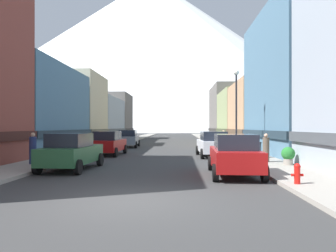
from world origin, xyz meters
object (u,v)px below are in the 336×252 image
at_px(potted_plant_0, 288,155).
at_px(car_left_2, 128,139).
at_px(pedestrian_2, 266,149).
at_px(car_left_0, 71,151).
at_px(car_left_1, 108,143).
at_px(pedestrian_0, 33,149).
at_px(trash_bin_right, 257,150).
at_px(car_right_0, 234,155).
at_px(fire_hydrant_near, 297,173).
at_px(streetlamp_right, 236,99).
at_px(pedestrian_1, 223,138).
at_px(car_right_1, 213,144).

bearing_deg(potted_plant_0, car_left_2, 123.44).
relative_size(car_left_2, pedestrian_2, 2.84).
relative_size(car_left_0, car_left_2, 1.00).
bearing_deg(pedestrian_2, car_left_1, 151.11).
height_order(potted_plant_0, pedestrian_0, pedestrian_0).
relative_size(trash_bin_right, pedestrian_0, 0.60).
distance_m(car_left_0, car_right_0, 7.77).
relative_size(car_right_0, fire_hydrant_near, 6.35).
distance_m(car_left_1, fire_hydrant_near, 15.57).
xyz_separation_m(car_right_0, pedestrian_2, (2.45, 4.19, -0.03)).
relative_size(potted_plant_0, pedestrian_0, 0.56).
xyz_separation_m(car_right_0, trash_bin_right, (2.55, 6.75, -0.26)).
relative_size(car_left_1, pedestrian_2, 2.83).
height_order(car_left_2, streetlamp_right, streetlamp_right).
height_order(car_left_1, potted_plant_0, car_left_1).
bearing_deg(car_right_0, car_left_2, 111.64).
bearing_deg(pedestrian_1, car_left_2, -166.77).
bearing_deg(fire_hydrant_near, pedestrian_0, 154.51).
height_order(car_left_0, car_right_1, same).
height_order(fire_hydrant_near, pedestrian_1, pedestrian_1).
bearing_deg(pedestrian_0, pedestrian_2, 6.37).
bearing_deg(car_right_0, pedestrian_0, 164.43).
xyz_separation_m(car_left_0, car_right_1, (7.61, 7.21, 0.00)).
xyz_separation_m(trash_bin_right, streetlamp_right, (-1.00, 1.65, 3.34)).
distance_m(car_right_0, pedestrian_0, 10.43).
relative_size(car_left_0, fire_hydrant_near, 6.36).
bearing_deg(pedestrian_2, streetlamp_right, 102.09).
relative_size(car_left_2, streetlamp_right, 0.76).
height_order(car_right_0, trash_bin_right, car_right_0).
height_order(car_right_1, potted_plant_0, car_right_1).
bearing_deg(car_left_0, pedestrian_0, 154.18).
bearing_deg(car_left_0, car_right_1, 43.47).
relative_size(pedestrian_0, streetlamp_right, 0.28).
bearing_deg(fire_hydrant_near, car_left_1, 126.46).
xyz_separation_m(car_right_0, pedestrian_1, (2.45, 21.51, -0.02)).
bearing_deg(potted_plant_0, pedestrian_2, 118.18).
height_order(car_left_1, car_right_1, same).
relative_size(trash_bin_right, pedestrian_1, 0.62).
xyz_separation_m(car_left_0, trash_bin_right, (10.15, 5.13, -0.26)).
xyz_separation_m(car_left_0, streetlamp_right, (9.15, 6.78, 3.09)).
height_order(car_left_2, car_right_0, same).
relative_size(pedestrian_2, streetlamp_right, 0.27).
xyz_separation_m(potted_plant_0, pedestrian_2, (-0.75, 1.40, 0.22)).
relative_size(fire_hydrant_near, pedestrian_2, 0.45).
bearing_deg(streetlamp_right, pedestrian_1, 86.07).
relative_size(pedestrian_0, pedestrian_2, 1.04).
relative_size(car_left_2, pedestrian_0, 2.72).
distance_m(fire_hydrant_near, pedestrian_1, 24.30).
relative_size(car_left_2, fire_hydrant_near, 6.35).
relative_size(car_right_0, potted_plant_0, 4.85).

